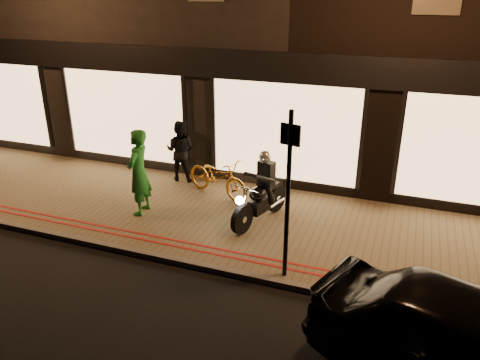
{
  "coord_description": "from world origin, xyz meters",
  "views": [
    {
      "loc": [
        2.8,
        -6.63,
        4.87
      ],
      "look_at": [
        -0.38,
        1.89,
        1.1
      ],
      "focal_mm": 35.0,
      "sensor_mm": 36.0,
      "label": 1
    }
  ],
  "objects_px": {
    "motorcycle": "(261,195)",
    "sign_post": "(288,189)",
    "bicycle_gold": "(217,177)",
    "person_green": "(139,172)"
  },
  "relations": [
    {
      "from": "person_green",
      "to": "sign_post",
      "type": "bearing_deg",
      "value": 65.26
    },
    {
      "from": "motorcycle",
      "to": "person_green",
      "type": "relative_size",
      "value": 0.97
    },
    {
      "from": "motorcycle",
      "to": "bicycle_gold",
      "type": "distance_m",
      "value": 1.69
    },
    {
      "from": "motorcycle",
      "to": "bicycle_gold",
      "type": "height_order",
      "value": "motorcycle"
    },
    {
      "from": "motorcycle",
      "to": "sign_post",
      "type": "bearing_deg",
      "value": -44.09
    },
    {
      "from": "sign_post",
      "to": "bicycle_gold",
      "type": "xyz_separation_m",
      "value": [
        -2.46,
        2.76,
        -1.19
      ]
    },
    {
      "from": "bicycle_gold",
      "to": "motorcycle",
      "type": "bearing_deg",
      "value": -102.58
    },
    {
      "from": "bicycle_gold",
      "to": "person_green",
      "type": "distance_m",
      "value": 1.99
    },
    {
      "from": "motorcycle",
      "to": "sign_post",
      "type": "relative_size",
      "value": 0.63
    },
    {
      "from": "motorcycle",
      "to": "person_green",
      "type": "bearing_deg",
      "value": -151.95
    }
  ]
}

